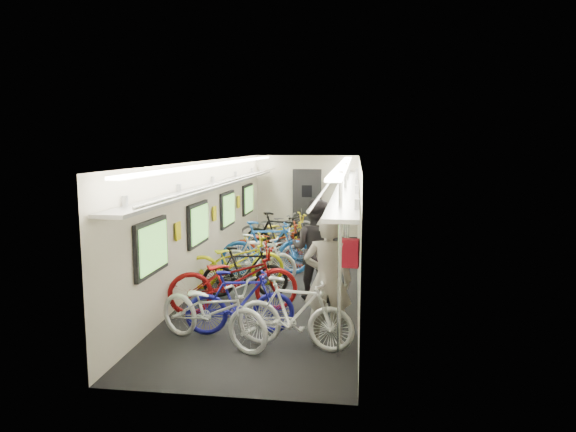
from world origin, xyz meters
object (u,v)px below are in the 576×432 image
(bicycle_0, at_px, (213,310))
(bicycle_1, at_px, (240,302))
(passenger_near, at_px, (328,280))
(backpack, at_px, (349,253))
(passenger_mid, at_px, (315,249))

(bicycle_0, height_order, bicycle_1, bicycle_0)
(bicycle_0, xyz_separation_m, passenger_near, (1.54, 0.23, 0.42))
(bicycle_1, relative_size, backpack, 4.12)
(bicycle_0, bearing_deg, passenger_mid, -2.73)
(backpack, bearing_deg, passenger_near, -174.63)
(bicycle_0, relative_size, backpack, 4.83)
(bicycle_1, bearing_deg, passenger_near, -112.19)
(bicycle_1, height_order, passenger_near, passenger_near)
(backpack, bearing_deg, bicycle_1, 178.78)
(bicycle_1, xyz_separation_m, backpack, (1.54, -0.22, 0.81))
(bicycle_0, distance_m, passenger_near, 1.61)
(bicycle_0, relative_size, bicycle_1, 1.17)
(passenger_near, distance_m, backpack, 0.47)
(bicycle_0, height_order, passenger_near, passenger_near)
(bicycle_1, relative_size, passenger_mid, 0.88)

